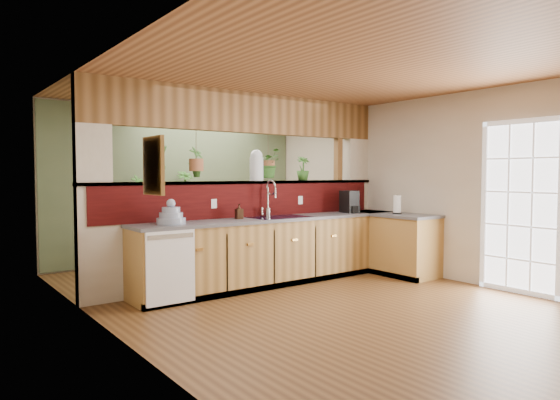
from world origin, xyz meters
TOP-DOWN VIEW (x-y plane):
  - ground at (0.00, 0.00)m, footprint 4.60×7.00m
  - ceiling at (0.00, 0.00)m, footprint 4.60×7.00m
  - wall_back at (0.00, 3.50)m, footprint 4.60×0.02m
  - wall_left at (-2.30, 0.00)m, footprint 0.02×7.00m
  - wall_right at (2.30, 0.00)m, footprint 0.02×7.00m
  - pass_through_partition at (0.03, 1.35)m, footprint 4.60×0.21m
  - pass_through_ledge at (0.00, 1.35)m, footprint 4.60×0.21m
  - header_beam at (0.00, 1.35)m, footprint 4.60×0.15m
  - sage_backwall at (0.00, 3.48)m, footprint 4.55×0.02m
  - countertop at (0.84, 0.87)m, footprint 4.14×1.52m
  - dishwasher at (-1.48, 0.66)m, footprint 0.58×0.03m
  - navy_sink at (0.25, 0.98)m, footprint 0.82×0.50m
  - french_door at (2.27, -1.30)m, footprint 0.06×1.02m
  - framed_print at (-2.27, -0.80)m, footprint 0.04×0.35m
  - faucet at (0.20, 1.13)m, footprint 0.22×0.22m
  - dish_stack at (-1.33, 0.96)m, footprint 0.34×0.34m
  - soap_dispenser at (-0.33, 1.07)m, footprint 0.10×0.10m
  - coffee_maker at (1.56, 0.94)m, footprint 0.18×0.30m
  - paper_towel at (1.97, 0.38)m, footprint 0.13×0.13m
  - glass_jar at (0.14, 1.35)m, footprint 0.20×0.20m
  - ledge_plant_left at (-1.31, 1.35)m, footprint 0.30×0.28m
  - ledge_plant_right at (0.98, 1.35)m, footprint 0.23×0.23m
  - hanging_plant_a at (-0.80, 1.35)m, footprint 0.25×0.21m
  - hanging_plant_b at (0.34, 1.35)m, footprint 0.47×0.44m
  - shelving_console at (-0.35, 3.25)m, footprint 1.58×0.76m
  - shelf_plant_a at (-0.85, 3.25)m, footprint 0.29×0.25m
  - shelf_plant_b at (-0.04, 3.25)m, footprint 0.32×0.32m
  - floor_plant at (1.31, 2.16)m, footprint 0.71×0.62m

SIDE VIEW (x-z plane):
  - ground at x=0.00m, z-range -0.01..0.01m
  - floor_plant at x=1.31m, z-range 0.00..0.78m
  - countertop at x=0.84m, z-range 0.00..0.90m
  - dishwasher at x=-1.48m, z-range 0.05..0.87m
  - shelving_console at x=-0.35m, z-range -0.01..1.01m
  - navy_sink at x=0.25m, z-range 0.73..0.91m
  - dish_stack at x=-1.33m, z-range 0.84..1.14m
  - soap_dispenser at x=-0.33m, z-range 0.90..1.10m
  - paper_towel at x=1.97m, z-range 0.89..1.18m
  - french_door at x=2.27m, z-range -0.03..2.13m
  - coffee_maker at x=1.56m, z-range 0.89..1.22m
  - faucet at x=0.20m, z-range 0.92..1.43m
  - pass_through_partition at x=0.03m, z-range -0.11..2.49m
  - shelf_plant_a at x=-0.85m, z-range 1.01..1.48m
  - shelf_plant_b at x=-0.04m, z-range 1.01..1.54m
  - wall_back at x=0.00m, z-range 0.00..2.60m
  - wall_left at x=-2.30m, z-range 0.00..2.60m
  - wall_right at x=2.30m, z-range 0.00..2.60m
  - sage_backwall at x=0.00m, z-range 0.02..2.58m
  - pass_through_ledge at x=0.00m, z-range 1.35..1.39m
  - framed_print at x=-2.27m, z-range 1.32..1.78m
  - ledge_plant_right at x=0.98m, z-range 1.39..1.75m
  - glass_jar at x=0.14m, z-range 1.39..1.82m
  - ledge_plant_left at x=-1.31m, z-range 1.39..1.84m
  - hanging_plant_a at x=-0.80m, z-range 1.50..2.03m
  - hanging_plant_b at x=0.34m, z-range 1.55..2.08m
  - header_beam at x=0.00m, z-range 2.05..2.60m
  - ceiling at x=0.00m, z-range 2.60..2.60m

